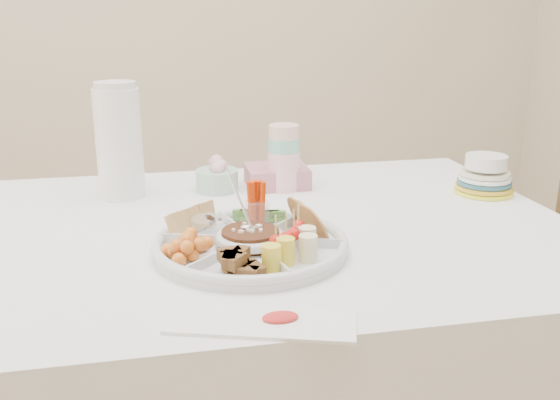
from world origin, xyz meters
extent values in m
cube|color=white|center=(0.00, 0.00, 0.38)|extent=(1.52, 1.02, 0.76)
cube|color=brown|center=(0.88, 0.20, 0.48)|extent=(0.46, 0.46, 0.96)
cylinder|color=silver|center=(0.01, -0.16, 0.78)|extent=(0.47, 0.47, 0.04)
cylinder|color=#502E1E|center=(0.01, -0.16, 0.79)|extent=(0.14, 0.14, 0.04)
cylinder|color=white|center=(0.17, 0.27, 0.87)|extent=(0.09, 0.09, 0.23)
cylinder|color=white|center=(-0.25, 0.28, 0.91)|extent=(0.12, 0.12, 0.30)
cylinder|color=#92C8B2|center=(0.00, 0.29, 0.80)|extent=(0.13, 0.13, 0.08)
cube|color=#C07986|center=(0.16, 0.30, 0.78)|extent=(0.16, 0.14, 0.05)
cylinder|color=gold|center=(0.67, 0.13, 0.81)|extent=(0.18, 0.18, 0.10)
cube|color=white|center=(-0.02, -0.45, 0.76)|extent=(0.30, 0.18, 0.01)
camera|label=1|loc=(-0.16, -1.29, 1.22)|focal=40.00mm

